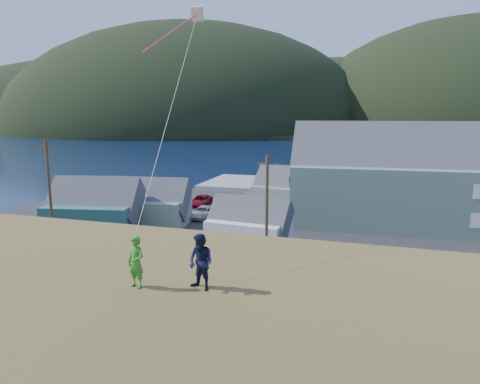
% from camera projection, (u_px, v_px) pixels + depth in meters
% --- Properties ---
extents(ground, '(900.00, 900.00, 0.00)m').
position_uv_depth(ground, '(258.00, 281.00, 31.38)').
color(ground, '#0A1638').
rests_on(ground, ground).
extents(grass_strip, '(110.00, 8.00, 0.10)m').
position_uv_depth(grass_strip, '(250.00, 291.00, 29.49)').
color(grass_strip, '#4C3D19').
rests_on(grass_strip, ground).
extents(waterfront_lot, '(72.00, 36.00, 0.12)m').
position_uv_depth(waterfront_lot, '(296.00, 224.00, 47.36)').
color(waterfront_lot, '#28282B').
rests_on(waterfront_lot, ground).
extents(wharf, '(26.00, 14.00, 0.90)m').
position_uv_depth(wharf, '(284.00, 186.00, 70.66)').
color(wharf, gray).
rests_on(wharf, ground).
extents(far_shore, '(900.00, 320.00, 2.00)m').
position_uv_depth(far_shore, '(362.00, 128.00, 341.65)').
color(far_shore, black).
rests_on(far_shore, ground).
extents(far_hills, '(760.00, 265.00, 143.00)m').
position_uv_depth(far_hills, '(416.00, 130.00, 283.60)').
color(far_hills, black).
rests_on(far_hills, ground).
extents(lodge, '(39.45, 13.29, 13.66)m').
position_uv_depth(lodge, '(479.00, 180.00, 44.82)').
color(lodge, slate).
rests_on(lodge, waterfront_lot).
extents(shed_teal, '(10.01, 7.88, 7.11)m').
position_uv_depth(shed_teal, '(95.00, 209.00, 43.12)').
color(shed_teal, '#29605B').
rests_on(shed_teal, waterfront_lot).
extents(shed_palegreen_near, '(9.45, 6.59, 6.40)m').
position_uv_depth(shed_palegreen_near, '(148.00, 205.00, 46.30)').
color(shed_palegreen_near, gray).
rests_on(shed_palegreen_near, waterfront_lot).
extents(shed_white, '(7.69, 5.51, 5.76)m').
position_uv_depth(shed_white, '(249.00, 225.00, 38.33)').
color(shed_white, white).
rests_on(shed_white, waterfront_lot).
extents(shed_palegreen_far, '(11.06, 7.49, 6.86)m').
position_uv_depth(shed_palegreen_far, '(295.00, 191.00, 53.40)').
color(shed_palegreen_far, gray).
rests_on(shed_palegreen_far, waterfront_lot).
extents(utility_poles, '(34.71, 0.24, 9.88)m').
position_uv_depth(utility_poles, '(243.00, 211.00, 32.38)').
color(utility_poles, '#47331E').
rests_on(utility_poles, waterfront_lot).
extents(parked_cars, '(18.20, 12.80, 1.48)m').
position_uv_depth(parked_cars, '(234.00, 206.00, 53.00)').
color(parked_cars, silver).
rests_on(parked_cars, waterfront_lot).
extents(kite_flyer_green, '(0.61, 0.47, 1.48)m').
position_uv_depth(kite_flyer_green, '(136.00, 262.00, 12.02)').
color(kite_flyer_green, '#318925').
rests_on(kite_flyer_green, hillside).
extents(kite_flyer_navy, '(0.93, 0.83, 1.59)m').
position_uv_depth(kite_flyer_navy, '(201.00, 262.00, 11.87)').
color(kite_flyer_navy, '#121833').
rests_on(kite_flyer_navy, hillside).
extents(kite_rig, '(1.14, 3.87, 10.43)m').
position_uv_depth(kite_rig, '(193.00, 19.00, 17.41)').
color(kite_rig, beige).
rests_on(kite_rig, ground).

